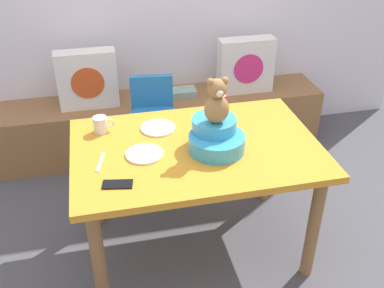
# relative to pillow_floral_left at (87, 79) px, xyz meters

# --- Properties ---
(ground_plane) EXTENTS (8.00, 8.00, 0.00)m
(ground_plane) POSITION_rel_pillow_floral_left_xyz_m (0.56, -1.18, -0.68)
(ground_plane) COLOR #4C4C51
(window_bench) EXTENTS (2.60, 0.44, 0.46)m
(window_bench) POSITION_rel_pillow_floral_left_xyz_m (0.56, 0.02, -0.45)
(window_bench) COLOR olive
(window_bench) RESTS_ON ground_plane
(pillow_floral_left) EXTENTS (0.44, 0.15, 0.44)m
(pillow_floral_left) POSITION_rel_pillow_floral_left_xyz_m (0.00, 0.00, 0.00)
(pillow_floral_left) COLOR white
(pillow_floral_left) RESTS_ON window_bench
(pillow_floral_right) EXTENTS (0.44, 0.15, 0.44)m
(pillow_floral_right) POSITION_rel_pillow_floral_left_xyz_m (1.24, 0.00, 0.00)
(pillow_floral_right) COLOR white
(pillow_floral_right) RESTS_ON window_bench
(book_stack) EXTENTS (0.20, 0.14, 0.06)m
(book_stack) POSITION_rel_pillow_floral_left_xyz_m (0.73, 0.02, -0.19)
(book_stack) COLOR #8AA995
(book_stack) RESTS_ON window_bench
(dining_table) EXTENTS (1.34, 0.89, 0.74)m
(dining_table) POSITION_rel_pillow_floral_left_xyz_m (0.56, -1.18, -0.04)
(dining_table) COLOR orange
(dining_table) RESTS_ON ground_plane
(highchair) EXTENTS (0.35, 0.47, 0.79)m
(highchair) POSITION_rel_pillow_floral_left_xyz_m (0.42, -0.42, -0.16)
(highchair) COLOR #2672B2
(highchair) RESTS_ON ground_plane
(infant_seat_teal) EXTENTS (0.30, 0.33, 0.16)m
(infant_seat_teal) POSITION_rel_pillow_floral_left_xyz_m (0.65, -1.22, 0.13)
(infant_seat_teal) COLOR #379BCA
(infant_seat_teal) RESTS_ON dining_table
(teddy_bear) EXTENTS (0.13, 0.12, 0.25)m
(teddy_bear) POSITION_rel_pillow_floral_left_xyz_m (0.65, -1.22, 0.34)
(teddy_bear) COLOR olive
(teddy_bear) RESTS_ON infant_seat_teal
(ketchup_bottle) EXTENTS (0.07, 0.07, 0.18)m
(ketchup_bottle) POSITION_rel_pillow_floral_left_xyz_m (0.77, -0.90, 0.15)
(ketchup_bottle) COLOR red
(ketchup_bottle) RESTS_ON dining_table
(coffee_mug) EXTENTS (0.12, 0.08, 0.09)m
(coffee_mug) POSITION_rel_pillow_floral_left_xyz_m (0.06, -0.91, 0.11)
(coffee_mug) COLOR silver
(coffee_mug) RESTS_ON dining_table
(dinner_plate_near) EXTENTS (0.20, 0.20, 0.01)m
(dinner_plate_near) POSITION_rel_pillow_floral_left_xyz_m (0.38, -0.95, 0.07)
(dinner_plate_near) COLOR white
(dinner_plate_near) RESTS_ON dining_table
(dinner_plate_far) EXTENTS (0.20, 0.20, 0.01)m
(dinner_plate_far) POSITION_rel_pillow_floral_left_xyz_m (0.27, -1.20, 0.07)
(dinner_plate_far) COLOR white
(dinner_plate_far) RESTS_ON dining_table
(cell_phone) EXTENTS (0.15, 0.09, 0.01)m
(cell_phone) POSITION_rel_pillow_floral_left_xyz_m (0.11, -1.44, 0.06)
(cell_phone) COLOR black
(cell_phone) RESTS_ON dining_table
(table_fork) EXTENTS (0.06, 0.17, 0.01)m
(table_fork) POSITION_rel_pillow_floral_left_xyz_m (0.04, -1.23, 0.06)
(table_fork) COLOR silver
(table_fork) RESTS_ON dining_table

